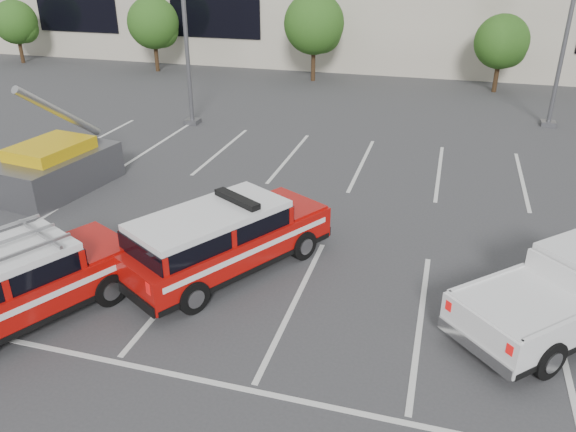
# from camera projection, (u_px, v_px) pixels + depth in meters

# --- Properties ---
(ground) EXTENTS (120.00, 120.00, 0.00)m
(ground) POSITION_uv_depth(u_px,v_px,m) (295.00, 302.00, 12.31)
(ground) COLOR #38383A
(ground) RESTS_ON ground
(stall_markings) EXTENTS (23.00, 15.00, 0.01)m
(stall_markings) POSITION_uv_depth(u_px,v_px,m) (336.00, 216.00, 16.21)
(stall_markings) COLOR silver
(stall_markings) RESTS_ON ground
(tree_far_left) EXTENTS (2.77, 2.77, 3.99)m
(tree_far_left) POSITION_uv_depth(u_px,v_px,m) (17.00, 24.00, 36.54)
(tree_far_left) COLOR #3F2B19
(tree_far_left) RESTS_ON ground
(tree_left) EXTENTS (3.07, 3.07, 4.42)m
(tree_left) POSITION_uv_depth(u_px,v_px,m) (155.00, 25.00, 33.92)
(tree_left) COLOR #3F2B19
(tree_left) RESTS_ON ground
(tree_mid_left) EXTENTS (3.37, 3.37, 4.85)m
(tree_mid_left) POSITION_uv_depth(u_px,v_px,m) (316.00, 26.00, 31.31)
(tree_mid_left) COLOR #3F2B19
(tree_mid_left) RESTS_ON ground
(tree_mid_right) EXTENTS (2.77, 2.77, 3.99)m
(tree_mid_right) POSITION_uv_depth(u_px,v_px,m) (503.00, 44.00, 29.04)
(tree_mid_right) COLOR #3F2B19
(tree_mid_right) RESTS_ON ground
(fire_chief_suv) EXTENTS (4.20, 5.39, 1.81)m
(fire_chief_suv) POSITION_uv_depth(u_px,v_px,m) (224.00, 243.00, 13.20)
(fire_chief_suv) COLOR #A20B07
(fire_chief_suv) RESTS_ON ground
(white_pickup) EXTENTS (5.04, 5.04, 1.63)m
(white_pickup) POSITION_uv_depth(u_px,v_px,m) (573.00, 297.00, 11.35)
(white_pickup) COLOR silver
(white_pickup) RESTS_ON ground
(ladder_suv) EXTENTS (3.75, 5.08, 1.87)m
(ladder_suv) POSITION_uv_depth(u_px,v_px,m) (12.00, 291.00, 11.37)
(ladder_suv) COLOR #A20B07
(ladder_suv) RESTS_ON ground
(utility_rig) EXTENTS (3.91, 4.25, 3.48)m
(utility_rig) POSITION_uv_depth(u_px,v_px,m) (49.00, 169.00, 17.74)
(utility_rig) COLOR #59595E
(utility_rig) RESTS_ON ground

